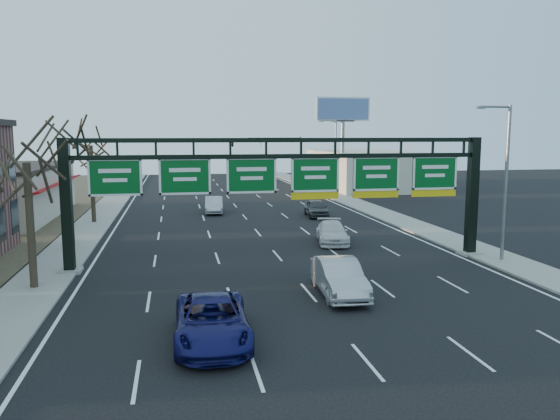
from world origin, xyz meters
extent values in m
plane|color=black|center=(0.00, 0.00, 0.00)|extent=(160.00, 160.00, 0.00)
cube|color=gray|center=(-12.80, 20.00, 0.06)|extent=(3.00, 120.00, 0.12)
cube|color=gray|center=(12.80, 20.00, 0.06)|extent=(3.00, 120.00, 0.12)
cube|color=white|center=(0.00, 20.00, 0.01)|extent=(21.60, 120.00, 0.01)
cube|color=black|center=(-11.70, 8.00, 3.60)|extent=(0.55, 0.55, 7.20)
cube|color=gray|center=(-11.70, 8.00, 0.10)|extent=(1.20, 1.20, 0.20)
cube|color=black|center=(11.70, 8.00, 3.60)|extent=(0.55, 0.55, 7.20)
cube|color=gray|center=(11.70, 8.00, 0.10)|extent=(1.20, 1.20, 0.20)
cube|color=black|center=(0.00, 8.00, 7.05)|extent=(23.40, 0.25, 0.25)
cube|color=black|center=(0.00, 8.00, 6.15)|extent=(23.40, 0.25, 0.25)
cube|color=#054F1A|center=(-9.17, 8.00, 5.10)|extent=(2.80, 0.10, 2.00)
cube|color=#054F1A|center=(-5.50, 8.00, 5.10)|extent=(2.80, 0.10, 2.00)
cube|color=#054F1A|center=(-1.83, 8.00, 5.10)|extent=(2.80, 0.10, 2.00)
cube|color=#054F1A|center=(1.83, 8.00, 5.10)|extent=(2.80, 0.10, 2.00)
cube|color=yellow|center=(1.83, 8.00, 3.88)|extent=(2.80, 0.10, 0.40)
cube|color=#054F1A|center=(5.50, 8.00, 5.10)|extent=(2.80, 0.10, 2.00)
cube|color=yellow|center=(5.50, 8.00, 3.88)|extent=(2.80, 0.10, 0.40)
cube|color=#054F1A|center=(9.17, 8.00, 5.10)|extent=(2.80, 0.10, 2.00)
cube|color=yellow|center=(9.17, 8.00, 3.88)|extent=(2.80, 0.10, 0.40)
cube|color=#A71210|center=(-16.40, 29.00, 3.00)|extent=(1.20, 18.00, 0.40)
cube|color=#B9B399|center=(20.00, 50.00, 2.50)|extent=(12.00, 20.00, 5.00)
cylinder|color=#31291B|center=(-12.80, 5.00, 3.16)|extent=(0.36, 0.36, 6.08)
cylinder|color=#31291B|center=(-12.80, 15.00, 3.54)|extent=(0.36, 0.36, 6.84)
cylinder|color=#31291B|center=(-12.80, 25.00, 3.35)|extent=(0.36, 0.36, 6.46)
cylinder|color=slate|center=(12.60, 6.00, 4.62)|extent=(0.20, 0.20, 9.00)
cylinder|color=slate|center=(11.70, 6.00, 9.02)|extent=(1.80, 0.12, 0.12)
cube|color=slate|center=(10.80, 6.00, 8.97)|extent=(0.50, 0.22, 0.15)
cylinder|color=slate|center=(12.60, 40.00, 4.62)|extent=(0.20, 0.20, 9.00)
cylinder|color=slate|center=(11.70, 40.00, 9.02)|extent=(1.80, 0.12, 0.12)
cube|color=slate|center=(10.80, 40.00, 8.97)|extent=(0.50, 0.22, 0.15)
cylinder|color=slate|center=(15.00, 45.00, 4.50)|extent=(0.50, 0.50, 9.00)
cube|color=slate|center=(15.00, 45.00, 9.00)|extent=(3.00, 0.30, 0.20)
cube|color=white|center=(15.00, 45.00, 10.50)|extent=(7.00, 0.30, 3.00)
cube|color=#5571AA|center=(15.00, 44.80, 10.50)|extent=(6.60, 0.05, 2.60)
cylinder|color=black|center=(11.80, 55.00, 3.50)|extent=(0.18, 0.18, 7.00)
cylinder|color=black|center=(8.00, 55.00, 6.80)|extent=(7.60, 0.14, 0.14)
imported|color=black|center=(6.00, 55.00, 6.00)|extent=(0.20, 0.20, 1.00)
imported|color=black|center=(2.00, 55.00, 6.00)|extent=(0.54, 0.54, 1.62)
imported|color=#121251|center=(-4.86, -3.31, 0.78)|extent=(2.76, 5.71, 1.57)
imported|color=#A5A6AA|center=(1.28, 1.35, 0.84)|extent=(2.02, 5.15, 1.67)
imported|color=silver|center=(4.42, 13.18, 0.71)|extent=(2.84, 5.16, 1.42)
imported|color=#3C3D40|center=(6.38, 25.04, 0.76)|extent=(2.14, 4.57, 1.51)
imported|color=#B3B2B7|center=(-2.52, 28.99, 0.76)|extent=(1.90, 4.69, 1.52)
camera|label=1|loc=(-6.00, -22.15, 7.40)|focal=35.00mm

